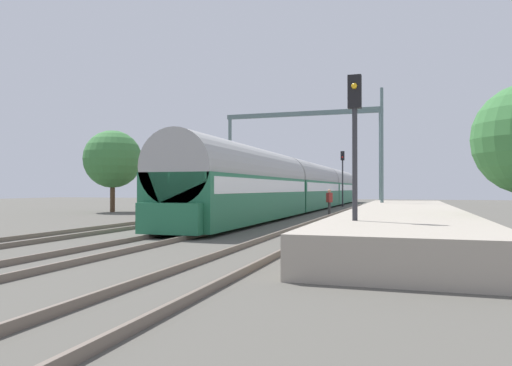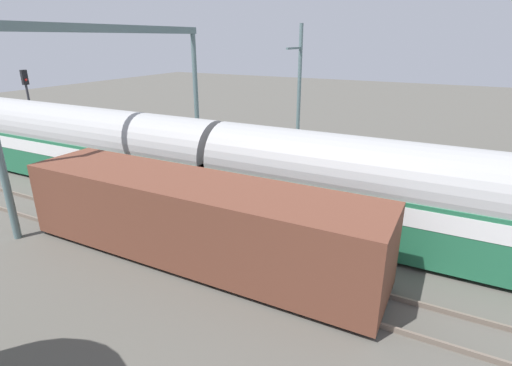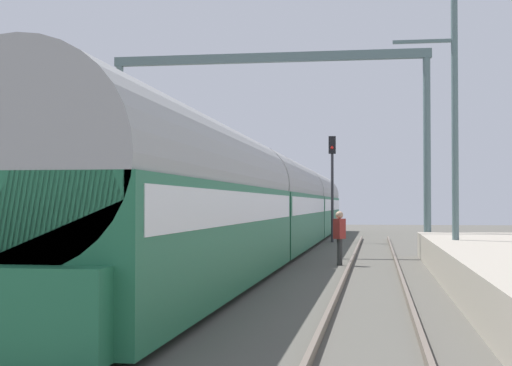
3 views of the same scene
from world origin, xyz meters
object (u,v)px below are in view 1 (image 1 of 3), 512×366
(railway_signal_near, at_px, (355,139))
(freight_car, at_px, (221,193))
(person_crossing, at_px, (329,200))
(passenger_train, at_px, (308,186))
(railway_signal_far, at_px, (343,171))
(catenary_gantry, at_px, (302,140))

(railway_signal_near, bearing_deg, freight_car, 122.37)
(railway_signal_near, bearing_deg, person_crossing, 100.94)
(passenger_train, relative_size, railway_signal_far, 9.07)
(passenger_train, relative_size, person_crossing, 28.44)
(person_crossing, bearing_deg, passenger_train, 48.34)
(person_crossing, height_order, railway_signal_far, railway_signal_far)
(passenger_train, bearing_deg, freight_car, -112.69)
(catenary_gantry, bearing_deg, railway_signal_near, -74.51)
(passenger_train, relative_size, freight_car, 3.78)
(passenger_train, xyz_separation_m, railway_signal_far, (1.92, 7.29, 1.47))
(passenger_train, xyz_separation_m, catenary_gantry, (0.00, -2.67, 3.66))
(person_crossing, distance_m, catenary_gantry, 7.49)
(railway_signal_near, xyz_separation_m, railway_signal_far, (-4.68, 33.78, 0.34))
(person_crossing, bearing_deg, catenary_gantry, 57.66)
(freight_car, bearing_deg, catenary_gantry, 59.99)
(freight_car, xyz_separation_m, railway_signal_near, (10.65, -16.80, 1.64))
(person_crossing, bearing_deg, railway_signal_far, 31.41)
(freight_car, distance_m, catenary_gantry, 9.11)
(railway_signal_near, bearing_deg, railway_signal_far, 97.89)
(freight_car, xyz_separation_m, catenary_gantry, (4.05, 7.02, 4.16))
(person_crossing, xyz_separation_m, railway_signal_far, (-1.07, 15.07, 2.42))
(railway_signal_near, relative_size, catenary_gantry, 0.39)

